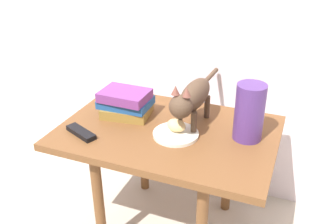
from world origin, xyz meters
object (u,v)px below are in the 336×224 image
Objects in this scene: book_stack at (126,103)px; green_vase at (249,112)px; plate at (176,134)px; side_table at (168,143)px; bread_roll at (176,125)px; cat at (192,98)px; tv_remote at (81,132)px.

book_stack is 0.53m from green_vase.
plate is 0.81× the size of green_vase.
side_table is at bearing -170.54° from green_vase.
book_stack is at bearing 164.20° from bread_roll.
plate is at bearing -161.79° from green_vase.
cat is 2.12× the size of green_vase.
bread_roll is 0.35× the size of green_vase.
plate is (0.05, -0.04, 0.07)m from side_table.
book_stack is (-0.26, 0.09, 0.05)m from plate.
bread_roll is 0.17× the size of cat.
side_table is at bearing 143.30° from plate.
bread_roll reaches higher than plate.
tv_remote is (-0.35, -0.13, 0.00)m from plate.
plate is at bearing -18.18° from book_stack.
green_vase is 1.51× the size of tv_remote.
cat is 3.20× the size of tv_remote.
cat is (0.04, 0.08, 0.09)m from bread_roll.
plate is 0.16m from cat.
tv_remote is at bearing -112.76° from book_stack.
green_vase is 0.67m from tv_remote.
book_stack is (-0.22, 0.05, 0.13)m from side_table.
side_table is 0.26m from book_stack.
cat is at bearing 53.14° from tv_remote.
tv_remote reaches higher than plate.
bread_roll is at bearing -164.53° from green_vase.
plate is at bearing 43.53° from tv_remote.
green_vase is (0.53, 0.00, 0.05)m from book_stack.
cat is at bearing 178.56° from green_vase.
plate is 0.28m from book_stack.
bread_roll is 0.38m from tv_remote.
plate is 0.38× the size of cat.
green_vase is (0.31, 0.05, 0.18)m from side_table.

